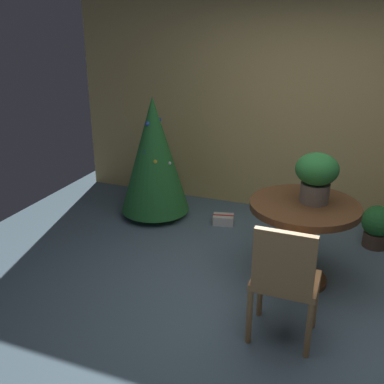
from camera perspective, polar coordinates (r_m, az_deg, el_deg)
The scene contains 8 objects.
ground_plane at distance 3.83m, azimuth 9.35°, elevation -14.82°, with size 6.60×6.60×0.00m, color slate.
back_wall_panel at distance 5.37m, azimuth 15.40°, elevation 10.50°, with size 6.00×0.10×2.60m, color tan.
round_dining_table at distance 4.02m, azimuth 14.00°, elevation -4.49°, with size 0.94×0.94×0.77m.
flower_vase at distance 3.88m, azimuth 15.68°, elevation 2.22°, with size 0.36×0.36×0.44m.
wooden_chair_near at distance 3.25m, azimuth 11.76°, elevation -10.73°, with size 0.47×0.39×0.95m.
holiday_tree at distance 5.20m, azimuth -4.91°, elevation 4.74°, with size 0.82×0.82×1.44m.
gift_box_cream at distance 5.21m, azimuth 4.04°, elevation -3.55°, with size 0.27×0.22×0.11m.
potted_plant at distance 5.00m, azimuth 22.69°, elevation -3.95°, with size 0.33×0.33×0.45m.
Camera 1 is at (0.55, -3.06, 2.24)m, focal length 41.55 mm.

